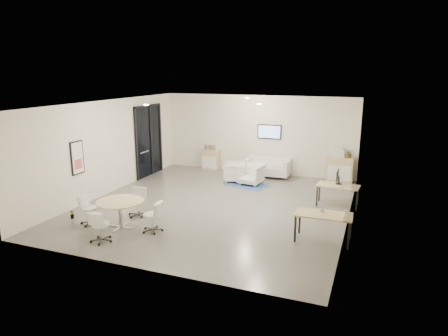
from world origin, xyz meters
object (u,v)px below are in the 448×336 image
sideboard_left (211,160)px  sideboard_right (340,169)px  desk_rear (338,187)px  round_table (120,204)px  armchair_right (251,174)px  armchair_left (234,171)px  desk_front (324,217)px  loveseat (268,168)px

sideboard_left → sideboard_right: sideboard_right is taller
desk_rear → round_table: (-5.29, -4.01, 0.08)m
armchair_right → armchair_left: bearing=174.5°
desk_rear → desk_front: size_ratio=0.95×
desk_front → sideboard_right: bearing=89.8°
sideboard_left → desk_rear: 6.32m
armchair_left → armchair_right: 0.74m
desk_front → loveseat: bearing=115.6°
sideboard_right → desk_rear: size_ratio=0.73×
armchair_right → desk_rear: armchair_right is taller
sideboard_left → armchair_right: (2.31, -1.61, -0.01)m
armchair_right → desk_front: (3.22, -4.27, 0.23)m
sideboard_right → armchair_right: 3.44m
sideboard_left → sideboard_right: size_ratio=0.87×
loveseat → desk_rear: (2.98, -2.73, 0.24)m
armchair_left → desk_rear: armchair_left is taller
armchair_left → round_table: bearing=-30.3°
loveseat → desk_rear: size_ratio=1.31×
sideboard_left → round_table: (0.30, -6.96, 0.26)m
armchair_right → round_table: bearing=-103.5°
desk_front → sideboard_left: bearing=131.5°
armchair_right → desk_front: armchair_right is taller
sideboard_right → desk_front: bearing=-88.4°
armchair_right → round_table: armchair_right is taller
desk_rear → round_table: bearing=-138.5°
sideboard_left → desk_front: sideboard_left is taller
desk_rear → desk_front: bearing=-86.8°
armchair_left → round_table: 5.67m
armchair_left → desk_front: 5.93m
sideboard_left → desk_front: 8.07m
desk_rear → desk_front: 2.93m
sideboard_left → sideboard_right: (5.37, -0.04, 0.06)m
armchair_right → desk_front: size_ratio=0.59×
sideboard_right → loveseat: sideboard_right is taller
armchair_left → round_table: size_ratio=0.65×
round_table → armchair_right: bearing=69.5°
loveseat → desk_front: 6.38m
armchair_right → loveseat: bearing=84.9°
sideboard_left → desk_rear: bearing=-27.8°
loveseat → desk_front: (2.92, -5.66, 0.29)m
loveseat → armchair_right: 1.42m
loveseat → armchair_right: size_ratio=2.11×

